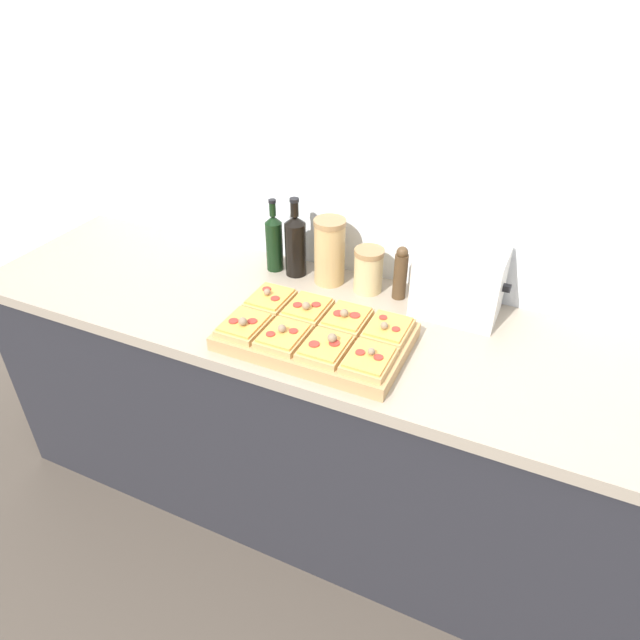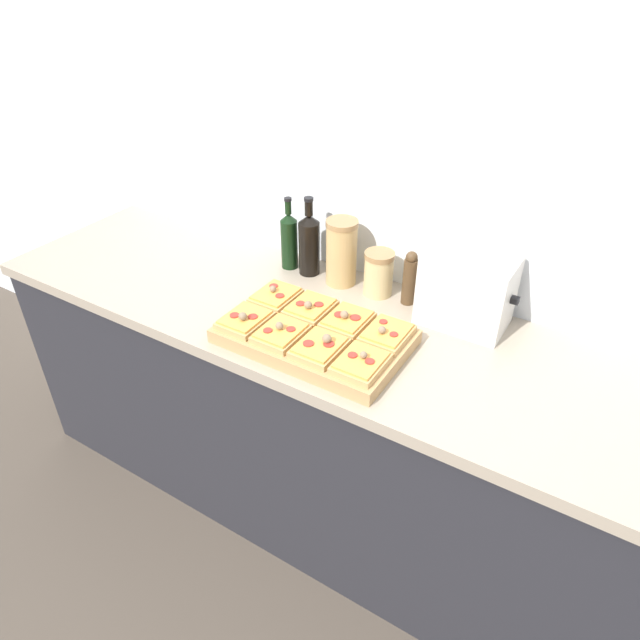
{
  "view_description": "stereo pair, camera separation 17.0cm",
  "coord_description": "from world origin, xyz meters",
  "px_view_note": "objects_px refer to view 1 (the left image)",
  "views": [
    {
      "loc": [
        0.53,
        -1.06,
        1.9
      ],
      "look_at": [
        -0.06,
        0.22,
        0.95
      ],
      "focal_mm": 32.0,
      "sensor_mm": 36.0,
      "label": 1
    },
    {
      "loc": [
        0.68,
        -0.98,
        1.9
      ],
      "look_at": [
        -0.06,
        0.22,
        0.95
      ],
      "focal_mm": 32.0,
      "sensor_mm": 36.0,
      "label": 2
    }
  ],
  "objects_px": {
    "cutting_board": "(316,337)",
    "wine_bottle": "(295,244)",
    "pepper_mill": "(400,273)",
    "toaster_oven": "(459,281)",
    "olive_oil_bottle": "(274,242)",
    "grain_jar_short": "(368,270)",
    "grain_jar_tall": "(330,251)"
  },
  "relations": [
    {
      "from": "toaster_oven",
      "to": "olive_oil_bottle",
      "type": "bearing_deg",
      "value": 178.81
    },
    {
      "from": "olive_oil_bottle",
      "to": "pepper_mill",
      "type": "bearing_deg",
      "value": 0.0
    },
    {
      "from": "cutting_board",
      "to": "grain_jar_short",
      "type": "relative_size",
      "value": 3.53
    },
    {
      "from": "cutting_board",
      "to": "olive_oil_bottle",
      "type": "height_order",
      "value": "olive_oil_bottle"
    },
    {
      "from": "pepper_mill",
      "to": "toaster_oven",
      "type": "xyz_separation_m",
      "value": [
        0.19,
        -0.01,
        0.02
      ]
    },
    {
      "from": "grain_jar_tall",
      "to": "grain_jar_short",
      "type": "distance_m",
      "value": 0.15
    },
    {
      "from": "grain_jar_short",
      "to": "toaster_oven",
      "type": "relative_size",
      "value": 0.53
    },
    {
      "from": "toaster_oven",
      "to": "grain_jar_tall",
      "type": "bearing_deg",
      "value": 178.23
    },
    {
      "from": "pepper_mill",
      "to": "olive_oil_bottle",
      "type": "bearing_deg",
      "value": 180.0
    },
    {
      "from": "olive_oil_bottle",
      "to": "grain_jar_short",
      "type": "bearing_deg",
      "value": 0.0
    },
    {
      "from": "grain_jar_short",
      "to": "toaster_oven",
      "type": "xyz_separation_m",
      "value": [
        0.31,
        -0.01,
        0.04
      ]
    },
    {
      "from": "olive_oil_bottle",
      "to": "wine_bottle",
      "type": "bearing_deg",
      "value": 0.0
    },
    {
      "from": "wine_bottle",
      "to": "pepper_mill",
      "type": "relative_size",
      "value": 1.52
    },
    {
      "from": "pepper_mill",
      "to": "wine_bottle",
      "type": "bearing_deg",
      "value": 180.0
    },
    {
      "from": "olive_oil_bottle",
      "to": "grain_jar_short",
      "type": "xyz_separation_m",
      "value": [
        0.36,
        0.0,
        -0.03
      ]
    },
    {
      "from": "grain_jar_short",
      "to": "cutting_board",
      "type": "bearing_deg",
      "value": -95.19
    },
    {
      "from": "grain_jar_tall",
      "to": "grain_jar_short",
      "type": "bearing_deg",
      "value": 0.0
    },
    {
      "from": "grain_jar_short",
      "to": "toaster_oven",
      "type": "height_order",
      "value": "toaster_oven"
    },
    {
      "from": "cutting_board",
      "to": "wine_bottle",
      "type": "relative_size",
      "value": 1.9
    },
    {
      "from": "olive_oil_bottle",
      "to": "cutting_board",
      "type": "bearing_deg",
      "value": -46.9
    },
    {
      "from": "grain_jar_tall",
      "to": "olive_oil_bottle",
      "type": "bearing_deg",
      "value": 180.0
    },
    {
      "from": "toaster_oven",
      "to": "wine_bottle",
      "type": "bearing_deg",
      "value": 178.63
    },
    {
      "from": "olive_oil_bottle",
      "to": "pepper_mill",
      "type": "distance_m",
      "value": 0.47
    },
    {
      "from": "cutting_board",
      "to": "wine_bottle",
      "type": "xyz_separation_m",
      "value": [
        -0.24,
        0.35,
        0.1
      ]
    },
    {
      "from": "grain_jar_tall",
      "to": "wine_bottle",
      "type": "bearing_deg",
      "value": 180.0
    },
    {
      "from": "wine_bottle",
      "to": "grain_jar_tall",
      "type": "height_order",
      "value": "wine_bottle"
    },
    {
      "from": "wine_bottle",
      "to": "grain_jar_short",
      "type": "height_order",
      "value": "wine_bottle"
    },
    {
      "from": "toaster_oven",
      "to": "grain_jar_short",
      "type": "bearing_deg",
      "value": 177.4
    },
    {
      "from": "pepper_mill",
      "to": "grain_jar_short",
      "type": "bearing_deg",
      "value": 180.0
    },
    {
      "from": "cutting_board",
      "to": "grain_jar_tall",
      "type": "height_order",
      "value": "grain_jar_tall"
    },
    {
      "from": "grain_jar_short",
      "to": "grain_jar_tall",
      "type": "bearing_deg",
      "value": 180.0
    },
    {
      "from": "olive_oil_bottle",
      "to": "toaster_oven",
      "type": "bearing_deg",
      "value": -1.19
    }
  ]
}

